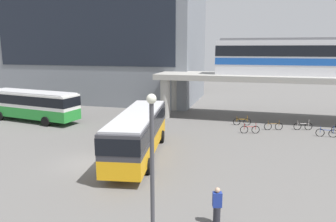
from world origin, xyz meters
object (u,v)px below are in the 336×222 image
(bicycle_red, at_px, (250,129))
(station_building, at_px, (106,32))
(train, at_px, (315,56))
(bus_main, at_px, (138,130))
(bicycle_blue, at_px, (327,133))
(bicycle_silver, at_px, (303,126))
(bicycle_orange, at_px, (242,122))
(bus_secondary, at_px, (32,103))
(bicycle_brown, at_px, (273,126))
(pedestrian_walking_across, at_px, (217,207))

(bicycle_red, bearing_deg, station_building, 144.40)
(station_building, relative_size, train, 1.40)
(bus_main, bearing_deg, bicycle_blue, 32.29)
(train, relative_size, bicycle_silver, 11.53)
(bicycle_blue, relative_size, bicycle_orange, 1.01)
(bus_main, height_order, bicycle_silver, bus_main)
(bus_secondary, relative_size, bicycle_brown, 6.48)
(station_building, relative_size, bus_main, 2.50)
(bus_secondary, distance_m, pedestrian_walking_across, 26.08)
(station_building, bearing_deg, bicycle_blue, -27.97)
(bicycle_orange, distance_m, pedestrian_walking_across, 18.91)
(bicycle_orange, bearing_deg, bicycle_blue, -18.31)
(bus_main, bearing_deg, bicycle_red, 47.60)
(train, height_order, pedestrian_walking_across, train)
(bicycle_blue, bearing_deg, pedestrian_walking_across, -115.42)
(train, xyz_separation_m, bus_secondary, (-28.73, -7.62, -4.88))
(station_building, height_order, pedestrian_walking_across, station_building)
(bus_secondary, xyz_separation_m, bicycle_blue, (29.18, 1.54, -1.63))
(train, height_order, bicycle_silver, train)
(bus_secondary, height_order, bicycle_brown, bus_secondary)
(bus_secondary, xyz_separation_m, bicycle_brown, (24.79, 2.82, -1.63))
(station_building, bearing_deg, bus_secondary, -92.75)
(train, bearing_deg, bicycle_red, -132.54)
(bicycle_blue, bearing_deg, station_building, 152.03)
(pedestrian_walking_across, bearing_deg, bus_secondary, 145.05)
(bicycle_red, relative_size, pedestrian_walking_across, 1.00)
(bicycle_red, xyz_separation_m, pedestrian_walking_across, (-1.27, -15.90, 0.46))
(bicycle_silver, xyz_separation_m, bicycle_blue, (1.64, -2.04, 0.00))
(station_building, relative_size, bicycle_orange, 15.94)
(bicycle_silver, distance_m, bicycle_red, 5.55)
(bicycle_brown, height_order, bicycle_blue, same)
(bicycle_red, bearing_deg, bus_secondary, -177.53)
(pedestrian_walking_across, bearing_deg, bicycle_silver, 71.54)
(bicycle_orange, bearing_deg, station_building, 148.99)
(station_building, distance_m, bicycle_red, 28.55)
(bicycle_red, distance_m, pedestrian_walking_across, 15.96)
(bus_secondary, bearing_deg, bicycle_blue, 3.01)
(bicycle_brown, height_order, bicycle_red, same)
(train, xyz_separation_m, bicycle_red, (-6.10, -6.64, -6.51))
(bicycle_red, bearing_deg, bicycle_silver, 27.95)
(bus_secondary, bearing_deg, bicycle_silver, 7.40)
(bus_main, xyz_separation_m, bicycle_silver, (12.62, 11.06, -1.63))
(pedestrian_walking_across, bearing_deg, bicycle_red, 85.42)
(station_building, relative_size, bicycle_red, 16.08)
(train, height_order, bicycle_orange, train)
(station_building, distance_m, pedestrian_walking_across, 38.76)
(train, relative_size, bicycle_orange, 11.40)
(bicycle_blue, bearing_deg, bicycle_red, -175.10)
(bus_secondary, height_order, bicycle_red, bus_secondary)
(bicycle_red, bearing_deg, pedestrian_walking_across, -94.58)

